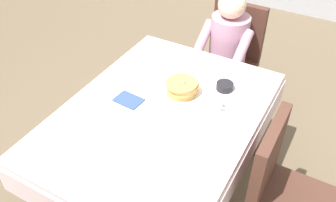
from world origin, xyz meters
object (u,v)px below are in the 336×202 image
object	(u,v)px
cup_coffee	(217,104)
knife_right_of_plate	(209,106)
chair_right_side	(280,186)
fork_left_of_plate	(155,88)
plate_breakfast	(182,94)
diner_person	(226,46)
breakfast_stack	(182,88)
bowl_butter	(225,86)
dining_table_main	(160,123)
chair_diner	(232,52)
spoon_near_edge	(164,124)

from	to	relation	value
cup_coffee	knife_right_of_plate	distance (m)	0.06
chair_right_side	fork_left_of_plate	world-z (taller)	chair_right_side
plate_breakfast	diner_person	bearing A→B (deg)	91.64
breakfast_stack	bowl_butter	distance (m)	0.29
dining_table_main	chair_diner	distance (m)	1.18
plate_breakfast	breakfast_stack	xyz separation A→B (m)	(-0.00, -0.00, 0.05)
knife_right_of_plate	chair_diner	bearing A→B (deg)	13.05
plate_breakfast	spoon_near_edge	size ratio (longest dim) A/B	1.87
chair_diner	spoon_near_edge	bearing A→B (deg)	92.65
plate_breakfast	spoon_near_edge	distance (m)	0.29
diner_person	knife_right_of_plate	size ratio (longest dim) A/B	5.60
dining_table_main	knife_right_of_plate	xyz separation A→B (m)	(0.23, 0.19, 0.09)
dining_table_main	chair_diner	world-z (taller)	chair_diner
diner_person	plate_breakfast	world-z (taller)	diner_person
cup_coffee	knife_right_of_plate	bearing A→B (deg)	178.65
chair_diner	diner_person	distance (m)	0.21
dining_table_main	diner_person	bearing A→B (deg)	88.81
diner_person	bowl_butter	size ratio (longest dim) A/B	10.18
chair_diner	chair_right_side	xyz separation A→B (m)	(0.75, -1.17, 0.00)
bowl_butter	spoon_near_edge	world-z (taller)	bowl_butter
breakfast_stack	spoon_near_edge	size ratio (longest dim) A/B	1.37
dining_table_main	bowl_butter	size ratio (longest dim) A/B	13.85
plate_breakfast	knife_right_of_plate	world-z (taller)	plate_breakfast
dining_table_main	bowl_butter	distance (m)	0.49
breakfast_stack	knife_right_of_plate	xyz separation A→B (m)	(0.19, -0.02, -0.06)
plate_breakfast	fork_left_of_plate	distance (m)	0.19
cup_coffee	bowl_butter	distance (m)	0.22
chair_diner	plate_breakfast	size ratio (longest dim) A/B	3.32
chair_diner	diner_person	world-z (taller)	diner_person
cup_coffee	fork_left_of_plate	size ratio (longest dim) A/B	0.63
chair_right_side	knife_right_of_plate	distance (m)	0.61
chair_diner	cup_coffee	bearing A→B (deg)	105.02
diner_person	knife_right_of_plate	bearing A→B (deg)	104.50
plate_breakfast	spoon_near_edge	world-z (taller)	plate_breakfast
chair_right_side	cup_coffee	distance (m)	0.58
cup_coffee	bowl_butter	size ratio (longest dim) A/B	1.03
knife_right_of_plate	dining_table_main	bearing A→B (deg)	129.89
breakfast_stack	fork_left_of_plate	world-z (taller)	breakfast_stack
bowl_butter	spoon_near_edge	xyz separation A→B (m)	(-0.17, -0.48, -0.02)
cup_coffee	spoon_near_edge	world-z (taller)	cup_coffee
bowl_butter	breakfast_stack	bearing A→B (deg)	-137.63
diner_person	plate_breakfast	size ratio (longest dim) A/B	4.00
breakfast_stack	diner_person	bearing A→B (deg)	91.48
plate_breakfast	fork_left_of_plate	xyz separation A→B (m)	(-0.19, -0.02, -0.01)
spoon_near_edge	fork_left_of_plate	bearing A→B (deg)	133.85
fork_left_of_plate	diner_person	bearing A→B (deg)	-8.21
chair_diner	cup_coffee	xyz separation A→B (m)	(0.26, -0.98, 0.25)
dining_table_main	breakfast_stack	distance (m)	0.26
chair_right_side	cup_coffee	bearing A→B (deg)	-111.25
chair_right_side	breakfast_stack	bearing A→B (deg)	-106.07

